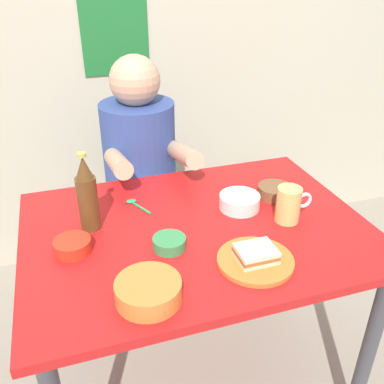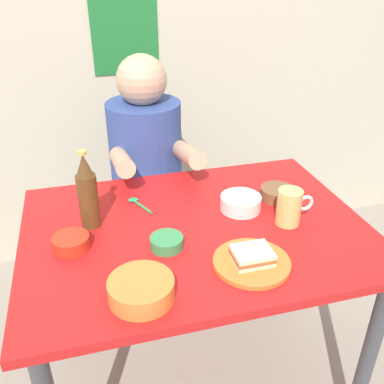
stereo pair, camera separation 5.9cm
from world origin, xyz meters
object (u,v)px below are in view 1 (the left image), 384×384
(condiment_bowl_brown, at_px, (274,191))
(stool, at_px, (144,227))
(plate_orange, at_px, (255,261))
(beer_mug, at_px, (289,204))
(dining_table, at_px, (197,249))
(sandwich, at_px, (256,254))
(beer_bottle, at_px, (87,196))
(person_seated, at_px, (140,149))

(condiment_bowl_brown, bearing_deg, stool, 126.14)
(plate_orange, relative_size, beer_mug, 1.75)
(dining_table, distance_m, stool, 0.70)
(sandwich, bearing_deg, plate_orange, -63.43)
(plate_orange, bearing_deg, condiment_bowl_brown, 54.86)
(dining_table, distance_m, sandwich, 0.28)
(dining_table, relative_size, plate_orange, 5.00)
(plate_orange, relative_size, sandwich, 2.00)
(sandwich, xyz_separation_m, beer_mug, (0.20, 0.17, 0.03))
(sandwich, relative_size, beer_bottle, 0.42)
(person_seated, height_order, plate_orange, person_seated)
(plate_orange, distance_m, beer_mug, 0.27)
(person_seated, bearing_deg, plate_orange, -79.57)
(plate_orange, relative_size, beer_bottle, 0.84)
(person_seated, relative_size, sandwich, 6.54)
(stool, relative_size, beer_mug, 3.57)
(stool, distance_m, beer_mug, 0.90)
(sandwich, distance_m, condiment_bowl_brown, 0.40)
(plate_orange, bearing_deg, beer_bottle, 142.43)
(stool, relative_size, sandwich, 4.09)
(person_seated, distance_m, plate_orange, 0.86)
(sandwich, height_order, beer_bottle, beer_bottle)
(sandwich, bearing_deg, person_seated, 100.43)
(person_seated, distance_m, sandwich, 0.86)
(beer_mug, bearing_deg, condiment_bowl_brown, 77.81)
(dining_table, bearing_deg, beer_bottle, 163.53)
(person_seated, height_order, condiment_bowl_brown, person_seated)
(person_seated, bearing_deg, sandwich, -79.57)
(stool, height_order, beer_bottle, beer_bottle)
(beer_mug, relative_size, condiment_bowl_brown, 1.05)
(beer_mug, distance_m, condiment_bowl_brown, 0.17)
(plate_orange, xyz_separation_m, beer_mug, (0.20, 0.17, 0.05))
(condiment_bowl_brown, bearing_deg, sandwich, -125.14)
(dining_table, bearing_deg, plate_orange, -66.79)
(stool, distance_m, person_seated, 0.42)
(sandwich, relative_size, condiment_bowl_brown, 0.92)
(dining_table, xyz_separation_m, person_seated, (-0.06, 0.62, 0.12))
(stool, relative_size, beer_bottle, 1.72)
(stool, bearing_deg, condiment_bowl_brown, -53.86)
(beer_mug, xyz_separation_m, condiment_bowl_brown, (0.03, 0.16, -0.04))
(dining_table, relative_size, person_seated, 1.53)
(stool, relative_size, person_seated, 0.63)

